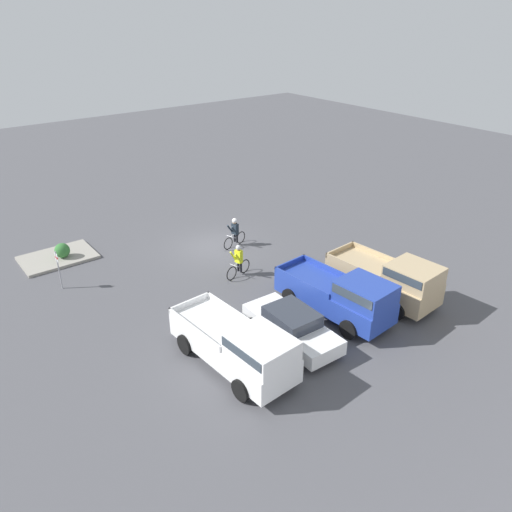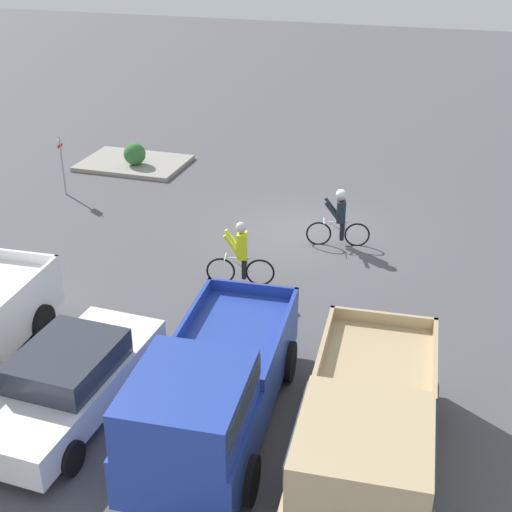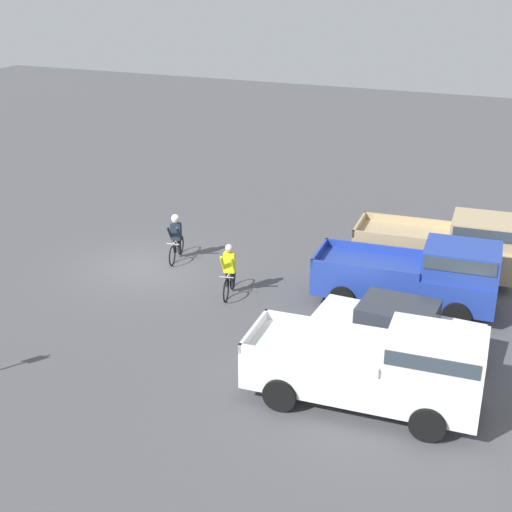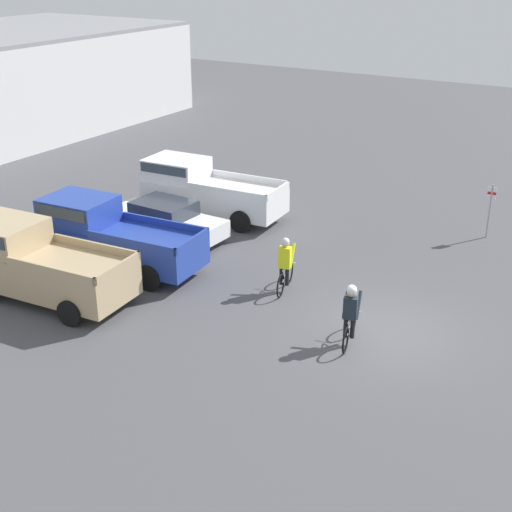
{
  "view_description": "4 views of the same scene",
  "coord_description": "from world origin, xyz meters",
  "px_view_note": "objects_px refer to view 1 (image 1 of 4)",
  "views": [
    {
      "loc": [
        13.73,
        21.74,
        12.32
      ],
      "look_at": [
        0.29,
        4.25,
        1.2
      ],
      "focal_mm": 35.0,
      "sensor_mm": 36.0,
      "label": 1
    },
    {
      "loc": [
        -4.2,
        18.7,
        8.73
      ],
      "look_at": [
        0.29,
        4.25,
        1.2
      ],
      "focal_mm": 50.0,
      "sensor_mm": 36.0,
      "label": 2
    },
    {
      "loc": [
        19.68,
        12.58,
        9.95
      ],
      "look_at": [
        0.29,
        4.25,
        1.2
      ],
      "focal_mm": 50.0,
      "sensor_mm": 36.0,
      "label": 3
    },
    {
      "loc": [
        -16.44,
        -5.82,
        9.66
      ],
      "look_at": [
        0.29,
        4.25,
        1.2
      ],
      "focal_mm": 50.0,
      "sensor_mm": 36.0,
      "label": 4
    }
  ],
  "objects_px": {
    "cyclist_1": "(235,231)",
    "fire_lane_sign": "(58,266)",
    "cyclist_0": "(238,261)",
    "shrub": "(62,250)",
    "pickup_truck_1": "(342,295)",
    "sedan_0": "(292,326)",
    "pickup_truck_0": "(390,278)",
    "pickup_truck_2": "(240,346)"
  },
  "relations": [
    {
      "from": "pickup_truck_1",
      "to": "cyclist_1",
      "type": "relative_size",
      "value": 3.17
    },
    {
      "from": "sedan_0",
      "to": "pickup_truck_2",
      "type": "height_order",
      "value": "pickup_truck_2"
    },
    {
      "from": "cyclist_1",
      "to": "pickup_truck_1",
      "type": "bearing_deg",
      "value": 86.49
    },
    {
      "from": "pickup_truck_0",
      "to": "shrub",
      "type": "height_order",
      "value": "pickup_truck_0"
    },
    {
      "from": "pickup_truck_0",
      "to": "fire_lane_sign",
      "type": "height_order",
      "value": "pickup_truck_0"
    },
    {
      "from": "pickup_truck_1",
      "to": "pickup_truck_0",
      "type": "bearing_deg",
      "value": 173.6
    },
    {
      "from": "pickup_truck_0",
      "to": "cyclist_0",
      "type": "xyz_separation_m",
      "value": [
        4.16,
        -6.12,
        -0.27
      ]
    },
    {
      "from": "pickup_truck_1",
      "to": "pickup_truck_2",
      "type": "relative_size",
      "value": 0.98
    },
    {
      "from": "sedan_0",
      "to": "fire_lane_sign",
      "type": "distance_m",
      "value": 11.65
    },
    {
      "from": "pickup_truck_0",
      "to": "cyclist_1",
      "type": "distance_m",
      "value": 9.4
    },
    {
      "from": "sedan_0",
      "to": "cyclist_1",
      "type": "bearing_deg",
      "value": -111.1
    },
    {
      "from": "pickup_truck_2",
      "to": "cyclist_0",
      "type": "bearing_deg",
      "value": -125.36
    },
    {
      "from": "cyclist_1",
      "to": "shrub",
      "type": "bearing_deg",
      "value": -26.75
    },
    {
      "from": "cyclist_0",
      "to": "shrub",
      "type": "height_order",
      "value": "cyclist_0"
    },
    {
      "from": "cyclist_0",
      "to": "cyclist_1",
      "type": "bearing_deg",
      "value": -122.37
    },
    {
      "from": "pickup_truck_1",
      "to": "pickup_truck_2",
      "type": "distance_m",
      "value": 5.61
    },
    {
      "from": "cyclist_1",
      "to": "fire_lane_sign",
      "type": "distance_m",
      "value": 9.53
    },
    {
      "from": "sedan_0",
      "to": "cyclist_1",
      "type": "xyz_separation_m",
      "value": [
        -3.38,
        -8.75,
        0.18
      ]
    },
    {
      "from": "cyclist_0",
      "to": "cyclist_1",
      "type": "relative_size",
      "value": 0.99
    },
    {
      "from": "cyclist_0",
      "to": "pickup_truck_1",
      "type": "bearing_deg",
      "value": 103.23
    },
    {
      "from": "pickup_truck_1",
      "to": "cyclist_1",
      "type": "height_order",
      "value": "pickup_truck_1"
    },
    {
      "from": "pickup_truck_0",
      "to": "cyclist_1",
      "type": "bearing_deg",
      "value": -76.12
    },
    {
      "from": "pickup_truck_1",
      "to": "shrub",
      "type": "height_order",
      "value": "pickup_truck_1"
    },
    {
      "from": "sedan_0",
      "to": "cyclist_0",
      "type": "xyz_separation_m",
      "value": [
        -1.47,
        -5.74,
        0.16
      ]
    },
    {
      "from": "cyclist_0",
      "to": "cyclist_1",
      "type": "distance_m",
      "value": 3.56
    },
    {
      "from": "shrub",
      "to": "cyclist_0",
      "type": "bearing_deg",
      "value": 131.83
    },
    {
      "from": "pickup_truck_2",
      "to": "shrub",
      "type": "xyz_separation_m",
      "value": [
        2.22,
        -13.2,
        -0.56
      ]
    },
    {
      "from": "pickup_truck_1",
      "to": "sedan_0",
      "type": "xyz_separation_m",
      "value": [
        2.84,
        -0.06,
        -0.43
      ]
    },
    {
      "from": "pickup_truck_1",
      "to": "shrub",
      "type": "xyz_separation_m",
      "value": [
        7.83,
        -13.02,
        -0.59
      ]
    },
    {
      "from": "pickup_truck_0",
      "to": "cyclist_1",
      "type": "xyz_separation_m",
      "value": [
        2.25,
        -9.12,
        -0.25
      ]
    },
    {
      "from": "pickup_truck_1",
      "to": "fire_lane_sign",
      "type": "bearing_deg",
      "value": -48.26
    },
    {
      "from": "fire_lane_sign",
      "to": "pickup_truck_2",
      "type": "bearing_deg",
      "value": 108.0
    },
    {
      "from": "pickup_truck_0",
      "to": "cyclist_0",
      "type": "height_order",
      "value": "pickup_truck_0"
    },
    {
      "from": "pickup_truck_1",
      "to": "pickup_truck_2",
      "type": "xyz_separation_m",
      "value": [
        5.61,
        0.18,
        -0.03
      ]
    },
    {
      "from": "fire_lane_sign",
      "to": "pickup_truck_1",
      "type": "bearing_deg",
      "value": 131.74
    },
    {
      "from": "sedan_0",
      "to": "pickup_truck_2",
      "type": "bearing_deg",
      "value": 4.87
    },
    {
      "from": "pickup_truck_1",
      "to": "cyclist_0",
      "type": "distance_m",
      "value": 5.97
    },
    {
      "from": "pickup_truck_1",
      "to": "cyclist_1",
      "type": "xyz_separation_m",
      "value": [
        -0.54,
        -8.81,
        -0.25
      ]
    },
    {
      "from": "pickup_truck_1",
      "to": "sedan_0",
      "type": "height_order",
      "value": "pickup_truck_1"
    },
    {
      "from": "pickup_truck_2",
      "to": "cyclist_1",
      "type": "relative_size",
      "value": 3.22
    },
    {
      "from": "pickup_truck_0",
      "to": "cyclist_1",
      "type": "height_order",
      "value": "pickup_truck_0"
    },
    {
      "from": "pickup_truck_0",
      "to": "pickup_truck_1",
      "type": "xyz_separation_m",
      "value": [
        2.79,
        -0.31,
        0.0
      ]
    }
  ]
}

